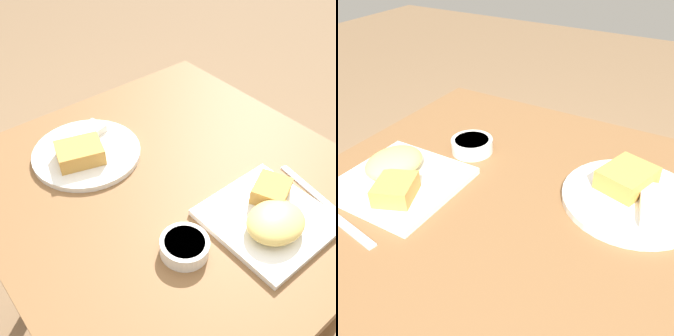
# 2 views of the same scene
# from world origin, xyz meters

# --- Properties ---
(dining_table) EXTENTS (0.82, 0.86, 0.71)m
(dining_table) POSITION_xyz_m (0.00, 0.00, 0.61)
(dining_table) COLOR brown
(dining_table) RESTS_ON ground_plane
(plate_square_near) EXTENTS (0.23, 0.23, 0.06)m
(plate_square_near) POSITION_xyz_m (0.07, -0.23, 0.73)
(plate_square_near) COLOR white
(plate_square_near) RESTS_ON dining_table
(plate_oval_far) EXTENTS (0.26, 0.26, 0.05)m
(plate_oval_far) POSITION_xyz_m (-0.11, 0.20, 0.72)
(plate_oval_far) COLOR white
(plate_oval_far) RESTS_ON dining_table
(sauce_ramekin) EXTENTS (0.10, 0.10, 0.03)m
(sauce_ramekin) POSITION_xyz_m (-0.11, -0.17, 0.72)
(sauce_ramekin) COLOR white
(sauce_ramekin) RESTS_ON dining_table
(butter_knife) EXTENTS (0.04, 0.18, 0.00)m
(butter_knife) POSITION_xyz_m (0.22, -0.22, 0.71)
(butter_knife) COLOR silver
(butter_knife) RESTS_ON dining_table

